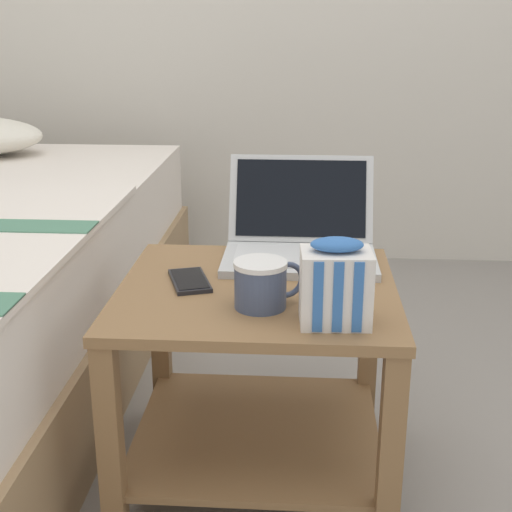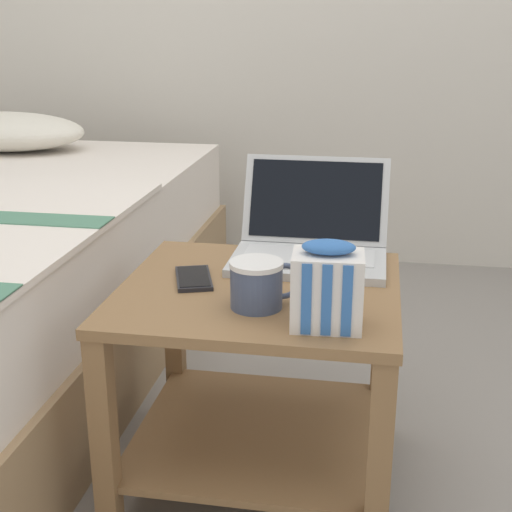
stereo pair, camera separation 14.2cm
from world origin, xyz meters
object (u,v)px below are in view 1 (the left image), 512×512
object	(u,v)px
laptop	(300,239)
snack_bag	(336,284)
mug_front_left	(262,282)
cell_phone	(190,281)

from	to	relation	value
laptop	snack_bag	world-z (taller)	laptop
mug_front_left	snack_bag	distance (m)	0.15
laptop	mug_front_left	distance (m)	0.31
laptop	mug_front_left	world-z (taller)	laptop
laptop	cell_phone	xyz separation A→B (m)	(-0.23, -0.18, -0.04)
snack_bag	cell_phone	size ratio (longest dim) A/B	1.04
cell_phone	snack_bag	bearing A→B (deg)	-32.22
mug_front_left	snack_bag	xyz separation A→B (m)	(0.14, -0.07, 0.02)
mug_front_left	cell_phone	size ratio (longest dim) A/B	0.88
laptop	cell_phone	bearing A→B (deg)	-141.27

